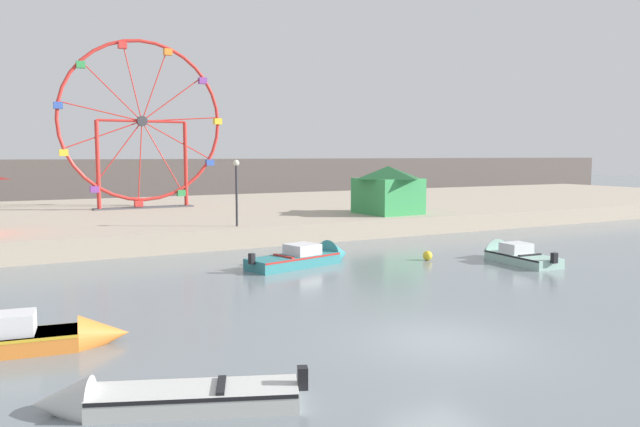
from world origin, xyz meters
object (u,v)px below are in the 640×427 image
at_px(motorboat_seafoam, 510,255).
at_px(motorboat_teal_painted, 310,257).
at_px(carnival_booth_green_kiosk, 388,189).
at_px(mooring_buoy_orange, 428,256).
at_px(motorboat_pale_grey, 150,399).
at_px(ferris_wheel_red_frame, 142,124).
at_px(motorboat_orange_hull, 22,339).
at_px(promenade_lamp_near, 236,182).

bearing_deg(motorboat_seafoam, motorboat_teal_painted, 70.18).
distance_m(carnival_booth_green_kiosk, mooring_buoy_orange, 11.40).
height_order(motorboat_pale_grey, ferris_wheel_red_frame, ferris_wheel_red_frame).
distance_m(motorboat_orange_hull, mooring_buoy_orange, 18.01).
relative_size(ferris_wheel_red_frame, mooring_buoy_orange, 26.69).
height_order(ferris_wheel_red_frame, promenade_lamp_near, ferris_wheel_red_frame).
distance_m(motorboat_teal_painted, motorboat_pale_grey, 15.86).
height_order(motorboat_pale_grey, mooring_buoy_orange, motorboat_pale_grey).
distance_m(ferris_wheel_red_frame, mooring_buoy_orange, 24.11).
relative_size(motorboat_seafoam, ferris_wheel_red_frame, 0.39).
distance_m(motorboat_seafoam, carnival_booth_green_kiosk, 12.33).
xyz_separation_m(motorboat_seafoam, promenade_lamp_near, (-9.61, 9.94, 3.14)).
relative_size(carnival_booth_green_kiosk, mooring_buoy_orange, 9.55).
bearing_deg(mooring_buoy_orange, carnival_booth_green_kiosk, 65.55).
bearing_deg(ferris_wheel_red_frame, carnival_booth_green_kiosk, -41.25).
height_order(motorboat_orange_hull, carnival_booth_green_kiosk, carnival_booth_green_kiosk).
distance_m(motorboat_pale_grey, mooring_buoy_orange, 18.50).
xyz_separation_m(motorboat_orange_hull, motorboat_seafoam, (20.28, 3.99, -0.03)).
xyz_separation_m(carnival_booth_green_kiosk, mooring_buoy_orange, (-4.61, -10.14, -2.46)).
relative_size(motorboat_pale_grey, motorboat_seafoam, 1.10).
relative_size(motorboat_teal_painted, motorboat_pale_grey, 1.10).
height_order(motorboat_seafoam, mooring_buoy_orange, motorboat_seafoam).
bearing_deg(carnival_booth_green_kiosk, motorboat_seafoam, -101.19).
bearing_deg(motorboat_teal_painted, motorboat_orange_hull, -161.85).
xyz_separation_m(motorboat_orange_hull, promenade_lamp_near, (10.67, 13.93, 3.10)).
xyz_separation_m(motorboat_seafoam, carnival_booth_green_kiosk, (1.36, 12.02, 2.40)).
bearing_deg(motorboat_orange_hull, motorboat_teal_painted, 40.06).
xyz_separation_m(motorboat_seafoam, mooring_buoy_orange, (-3.25, 1.88, -0.06)).
height_order(motorboat_orange_hull, motorboat_pale_grey, motorboat_orange_hull).
bearing_deg(motorboat_teal_painted, mooring_buoy_orange, -31.86).
bearing_deg(motorboat_pale_grey, promenade_lamp_near, -93.06).
xyz_separation_m(motorboat_teal_painted, promenade_lamp_near, (-1.12, 6.41, 3.11)).
bearing_deg(motorboat_orange_hull, mooring_buoy_orange, 26.55).
bearing_deg(mooring_buoy_orange, motorboat_teal_painted, 162.54).
xyz_separation_m(motorboat_seafoam, ferris_wheel_red_frame, (-11.66, 23.43, 6.71)).
relative_size(ferris_wheel_red_frame, promenade_lamp_near, 3.35).
xyz_separation_m(motorboat_orange_hull, mooring_buoy_orange, (17.02, 5.87, -0.09)).
bearing_deg(carnival_booth_green_kiosk, ferris_wheel_red_frame, 133.99).
distance_m(motorboat_teal_painted, ferris_wheel_red_frame, 21.24).
relative_size(motorboat_pale_grey, promenade_lamp_near, 1.44).
distance_m(motorboat_pale_grey, ferris_wheel_red_frame, 33.78).
relative_size(motorboat_orange_hull, motorboat_seafoam, 1.29).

